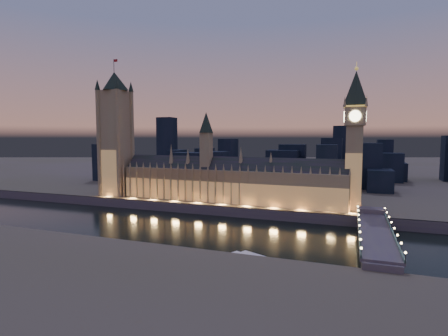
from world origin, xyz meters
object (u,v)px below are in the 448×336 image
(elizabeth_tower, at_px, (355,129))
(river_boat, at_px, (260,263))
(palace_of_westminster, at_px, (226,181))
(victoria_tower, at_px, (116,128))
(westminster_bridge, at_px, (375,236))

(elizabeth_tower, xyz_separation_m, river_boat, (-42.61, -119.92, -68.99))
(palace_of_westminster, relative_size, victoria_tower, 1.55)
(palace_of_westminster, bearing_deg, elizabeth_tower, 0.11)
(westminster_bridge, relative_size, river_boat, 2.38)
(palace_of_westminster, distance_m, victoria_tower, 123.92)
(river_boat, bearing_deg, elizabeth_tower, 70.44)
(elizabeth_tower, bearing_deg, victoria_tower, 180.00)
(palace_of_westminster, xyz_separation_m, victoria_tower, (-114.82, 0.19, 46.61))
(river_boat, bearing_deg, westminster_bridge, 44.70)
(river_boat, bearing_deg, palace_of_westminster, 116.83)
(victoria_tower, distance_m, westminster_bridge, 248.80)
(victoria_tower, bearing_deg, elizabeth_tower, -0.00)
(palace_of_westminster, relative_size, westminster_bridge, 1.79)
(elizabeth_tower, height_order, river_boat, elizabeth_tower)
(palace_of_westminster, distance_m, river_boat, 136.46)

